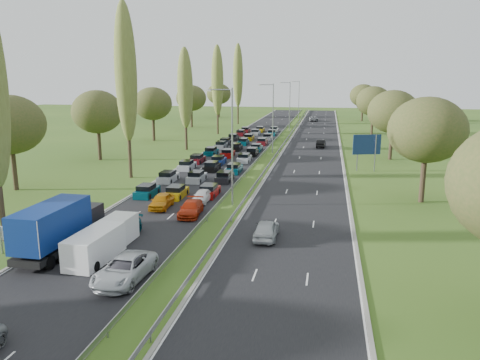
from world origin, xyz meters
The scene contains 24 objects.
ground centered at (4.50, 80.00, 0.00)m, with size 260.00×260.00×0.00m, color #305219.
near_carriageway centered at (-2.25, 82.50, 0.00)m, with size 10.50×215.00×0.04m, color black.
far_carriageway centered at (11.25, 82.50, 0.00)m, with size 10.50×215.00×0.04m, color black.
central_reservation centered at (4.50, 82.50, 0.55)m, with size 2.36×215.00×0.32m.
lamp_columns centered at (4.50, 78.00, 6.00)m, with size 0.18×140.18×12.00m.
poplar_row centered at (-11.50, 68.17, 12.39)m, with size 2.80×127.80×22.44m.
woodland_left centered at (-22.00, 62.63, 7.68)m, with size 8.00×166.00×11.10m.
woodland_right centered at (24.00, 66.67, 7.68)m, with size 8.00×153.00×11.10m.
traffic_queue_fill centered at (-2.25, 77.41, 0.44)m, with size 9.05×69.38×0.80m.
near_car_2 centered at (-5.99, 28.93, 0.76)m, with size 2.46×5.33×1.48m, color silver.
near_car_7 centered at (-2.48, 31.42, 0.73)m, with size 1.98×4.87×1.41m, color #054251.
near_car_8 centered at (-2.32, 40.58, 0.76)m, with size 1.76×4.37×1.49m, color #BE780C.
near_car_9 centered at (1.40, 23.79, 0.76)m, with size 1.57×4.49×1.48m, color black.
near_car_10 centered at (1.32, 23.63, 0.81)m, with size 2.61×5.65×1.57m, color #B3B8BD.
near_car_11 centered at (1.31, 38.68, 0.70)m, with size 1.92×4.72×1.37m, color #A4230A.
near_car_12 centered at (1.08, 43.64, 0.68)m, with size 1.57×3.89×1.33m, color silver.
far_car_0 centered at (9.31, 33.46, 0.80)m, with size 1.84×4.57×1.56m, color #A5ABAF.
far_car_1 centered at (12.76, 86.60, 0.74)m, with size 1.53×4.39×1.45m, color black.
far_car_2 centered at (9.44, 141.78, 0.79)m, with size 2.56×5.54×1.54m, color gray.
blue_lorry centered at (-5.64, 27.58, 2.01)m, with size 2.55×9.19×3.88m.
white_van_front centered at (-2.16, 26.57, 1.13)m, with size 2.15×5.48×2.20m.
white_van_rear centered at (-2.23, 29.63, 1.08)m, with size 2.06×5.26×2.11m.
info_sign centered at (-9.40, 26.42, 1.37)m, with size 1.48×0.48×2.10m.
direction_sign centered at (19.40, 64.27, 3.57)m, with size 3.88×1.18×5.20m.
Camera 1 is at (13.95, -2.90, 12.95)m, focal length 35.00 mm.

